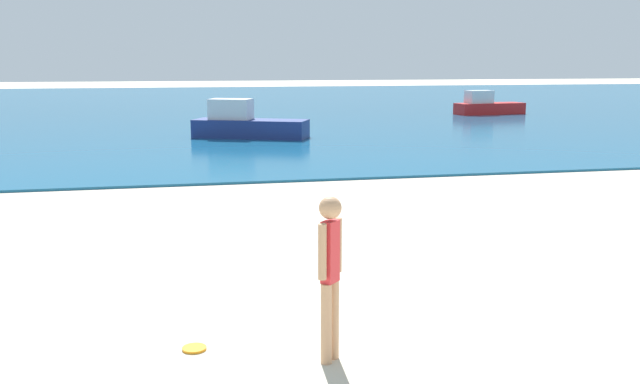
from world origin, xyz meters
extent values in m
cube|color=#14567F|center=(0.00, 44.54, 0.03)|extent=(160.00, 60.00, 0.06)
cylinder|color=tan|center=(-1.02, 4.67, 0.39)|extent=(0.10, 0.10, 0.77)
cylinder|color=tan|center=(-0.92, 4.77, 0.39)|extent=(0.10, 0.10, 0.77)
cube|color=red|center=(-0.97, 4.72, 1.06)|extent=(0.20, 0.20, 0.58)
sphere|color=tan|center=(-0.97, 4.72, 1.47)|extent=(0.21, 0.21, 0.21)
cylinder|color=tan|center=(-1.07, 4.62, 1.09)|extent=(0.08, 0.08, 0.51)
cylinder|color=tan|center=(-0.87, 4.83, 1.09)|extent=(0.08, 0.08, 0.51)
cylinder|color=orange|center=(-2.21, 5.25, 0.01)|extent=(0.24, 0.24, 0.03)
cube|color=navy|center=(0.57, 23.89, 0.39)|extent=(4.24, 2.84, 0.65)
cube|color=silver|center=(-0.10, 24.19, 1.08)|extent=(1.71, 1.43, 0.73)
cube|color=red|center=(14.03, 32.58, 0.35)|extent=(3.73, 1.58, 0.58)
cube|color=silver|center=(13.38, 32.51, 0.97)|extent=(1.39, 0.96, 0.65)
camera|label=1|loc=(-2.39, -1.34, 2.78)|focal=39.51mm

